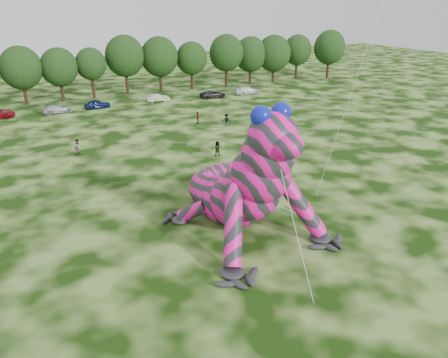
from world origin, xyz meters
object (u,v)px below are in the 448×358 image
at_px(tree_13, 226,61).
at_px(spectator_1, 78,147).
at_px(car_7, 247,90).
at_px(tree_8, 60,75).
at_px(inflatable_gecko, 227,159).
at_px(tree_15, 274,59).
at_px(car_3, 57,109).
at_px(car_5, 158,98).
at_px(tree_17, 329,54).
at_px(tree_16, 297,57).
at_px(tree_11, 160,64).
at_px(spectator_5, 217,149).
at_px(spectator_3, 198,117).
at_px(tree_7, 22,76).
at_px(tree_12, 192,65).
at_px(tree_9, 92,73).
at_px(spectator_2, 226,120).
at_px(car_6, 213,94).
at_px(car_4, 97,104).
at_px(tree_10, 126,65).
at_px(tree_14, 251,60).

distance_m(tree_13, spectator_1, 45.60).
bearing_deg(car_7, tree_8, 78.02).
xyz_separation_m(inflatable_gecko, tree_15, (36.65, 52.72, -0.29)).
distance_m(car_3, car_5, 16.68).
bearing_deg(tree_17, tree_16, 157.37).
relative_size(tree_11, car_7, 2.00).
distance_m(car_7, spectator_5, 34.88).
height_order(tree_13, spectator_1, tree_13).
height_order(tree_13, spectator_3, tree_13).
height_order(tree_7, tree_8, tree_7).
relative_size(tree_7, tree_16, 1.01).
bearing_deg(inflatable_gecko, spectator_5, 59.73).
xyz_separation_m(tree_11, car_5, (-3.38, -8.70, -4.40)).
bearing_deg(tree_7, tree_15, 1.14).
distance_m(tree_12, car_3, 28.20).
xyz_separation_m(tree_13, spectator_1, (-33.38, -30.78, -4.15)).
bearing_deg(tree_9, car_5, -40.06).
bearing_deg(spectator_2, spectator_5, 78.35).
bearing_deg(tree_13, tree_9, 179.52).
xyz_separation_m(inflatable_gecko, car_6, (18.28, 43.13, -4.47)).
bearing_deg(car_4, tree_7, 47.29).
bearing_deg(tree_13, car_4, -162.89).
xyz_separation_m(tree_10, tree_15, (31.08, -0.81, -0.44)).
height_order(tree_12, spectator_5, tree_12).
bearing_deg(inflatable_gecko, tree_16, 43.10).
distance_m(tree_12, car_6, 10.31).
bearing_deg(tree_16, tree_14, -176.90).
distance_m(car_3, car_4, 6.29).
xyz_separation_m(inflatable_gecko, tree_10, (5.57, 53.53, 0.14)).
height_order(tree_11, tree_17, tree_17).
relative_size(tree_13, spectator_5, 5.94).
bearing_deg(tree_15, inflatable_gecko, -124.81).
distance_m(car_6, spectator_5, 31.47).
bearing_deg(spectator_3, tree_15, 163.14).
bearing_deg(car_3, car_6, -96.11).
height_order(tree_11, tree_16, tree_11).
relative_size(inflatable_gecko, spectator_5, 11.99).
bearing_deg(tree_13, tree_15, 3.25).
distance_m(tree_16, car_4, 46.80).
height_order(tree_17, car_7, tree_17).
bearing_deg(tree_13, tree_12, 175.08).
relative_size(tree_12, car_3, 2.03).
xyz_separation_m(tree_13, car_4, (-27.10, -8.34, -4.37)).
relative_size(tree_10, spectator_1, 5.76).
distance_m(inflatable_gecko, tree_12, 55.74).
xyz_separation_m(inflatable_gecko, tree_7, (-11.90, 51.75, -0.37)).
height_order(tree_15, tree_16, tree_15).
xyz_separation_m(tree_9, car_4, (-1.03, -8.56, -3.65)).
xyz_separation_m(tree_16, spectator_5, (-37.83, -40.08, -3.83)).
distance_m(tree_8, spectator_2, 32.56).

